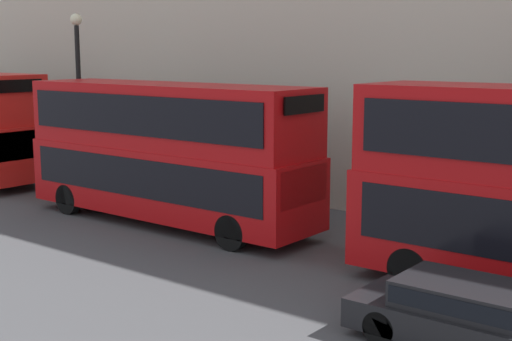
# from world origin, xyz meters

# --- Properties ---
(bus_second_in_queue) EXTENTS (2.59, 10.26, 4.36)m
(bus_second_in_queue) POSITION_xyz_m (1.60, 17.06, 2.40)
(bus_second_in_queue) COLOR #B20C0F
(bus_second_in_queue) RESTS_ON ground
(car_hatchback) EXTENTS (1.83, 4.35, 1.24)m
(car_hatchback) POSITION_xyz_m (-1.80, 6.01, 0.66)
(car_hatchback) COLOR black
(car_hatchback) RESTS_ON ground
(street_lamp) EXTENTS (0.44, 0.44, 6.71)m
(street_lamp) POSITION_xyz_m (3.24, 23.34, 4.12)
(street_lamp) COLOR black
(street_lamp) RESTS_ON ground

